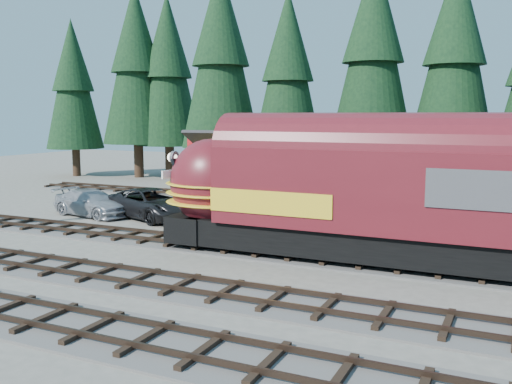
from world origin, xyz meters
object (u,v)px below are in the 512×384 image
at_px(pickup_truck_a, 152,204).
at_px(depot, 315,173).
at_px(locomotive, 340,197).
at_px(pickup_truck_b, 92,203).
at_px(caboose, 267,162).

bearing_deg(pickup_truck_a, depot, -60.06).
bearing_deg(locomotive, pickup_truck_a, 159.40).
bearing_deg(pickup_truck_b, caboose, -25.46).
bearing_deg(pickup_truck_a, pickup_truck_b, 121.72).
xyz_separation_m(depot, pickup_truck_b, (-13.38, -2.43, -2.17)).
bearing_deg(caboose, pickup_truck_a, -110.04).
distance_m(depot, locomotive, 7.32).
xyz_separation_m(depot, caboose, (-6.21, 7.50, -0.16)).
bearing_deg(locomotive, caboose, 124.37).
distance_m(depot, pickup_truck_a, 9.91).
xyz_separation_m(depot, pickup_truck_a, (-9.55, -1.65, -2.08)).
relative_size(locomotive, pickup_truck_b, 3.16).
bearing_deg(locomotive, pickup_truck_b, 166.34).
bearing_deg(caboose, pickup_truck_b, -125.82).
xyz_separation_m(locomotive, pickup_truck_a, (-12.91, 4.85, -1.83)).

